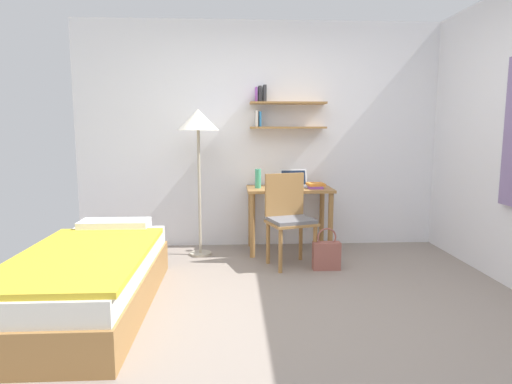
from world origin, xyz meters
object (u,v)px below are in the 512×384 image
object	(u,v)px
bed	(90,279)
handbag	(326,255)
desk	(289,200)
laptop	(294,182)
desk_chair	(289,215)
standing_lamp	(198,126)
water_bottle	(258,179)
book_stack	(315,185)

from	to	relation	value
bed	handbag	distance (m)	2.19
desk	handbag	size ratio (longest dim) A/B	2.25
desk	laptop	size ratio (longest dim) A/B	3.04
desk_chair	standing_lamp	xyz separation A→B (m)	(-0.93, 0.40, 0.90)
water_bottle	handbag	distance (m)	1.15
standing_lamp	water_bottle	size ratio (longest dim) A/B	7.42
laptop	water_bottle	xyz separation A→B (m)	(-0.42, -0.11, 0.06)
book_stack	standing_lamp	bearing A→B (deg)	-177.83
standing_lamp	book_stack	bearing A→B (deg)	2.17
desk_chair	standing_lamp	world-z (taller)	standing_lamp
desk	book_stack	world-z (taller)	book_stack
desk	handbag	world-z (taller)	desk
desk	water_bottle	bearing A→B (deg)	-176.75
laptop	handbag	distance (m)	1.02
desk_chair	water_bottle	size ratio (longest dim) A/B	4.34
bed	laptop	xyz separation A→B (m)	(1.79, 1.63, 0.54)
bed	water_bottle	size ratio (longest dim) A/B	9.18
bed	desk_chair	xyz separation A→B (m)	(1.66, 1.04, 0.27)
laptop	book_stack	bearing A→B (deg)	-32.15
desk	desk_chair	distance (m)	0.51
standing_lamp	water_bottle	bearing A→B (deg)	7.10
water_bottle	bed	bearing A→B (deg)	-132.07
bed	desk	distance (m)	2.34
desk_chair	book_stack	world-z (taller)	desk_chair
handbag	standing_lamp	bearing A→B (deg)	155.36
standing_lamp	book_stack	distance (m)	1.44
desk	standing_lamp	world-z (taller)	standing_lamp
bed	handbag	size ratio (longest dim) A/B	4.68
standing_lamp	laptop	distance (m)	1.24
laptop	bed	bearing A→B (deg)	-137.67
desk	standing_lamp	distance (m)	1.30
desk	water_bottle	distance (m)	0.43
bed	laptop	distance (m)	2.48
standing_lamp	bed	bearing A→B (deg)	-116.92
desk	laptop	bearing A→B (deg)	54.03
handbag	bed	bearing A→B (deg)	-156.95
standing_lamp	book_stack	size ratio (longest dim) A/B	7.30
desk	handbag	xyz separation A→B (m)	(0.29, -0.69, -0.43)
bed	book_stack	world-z (taller)	book_stack
laptop	handbag	world-z (taller)	laptop
desk_chair	water_bottle	distance (m)	0.65
bed	laptop	bearing A→B (deg)	42.33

